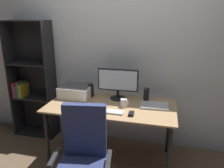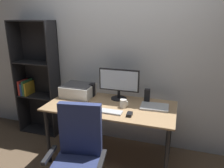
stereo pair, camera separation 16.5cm
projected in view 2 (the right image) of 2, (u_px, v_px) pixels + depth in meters
name	position (u px, v px, depth m)	size (l,w,h in m)	color
ground_plane	(111.00, 157.00, 2.82)	(12.00, 12.00, 0.00)	brown
back_wall	(123.00, 52.00, 2.92)	(6.40, 0.10, 2.60)	silver
desk	(111.00, 111.00, 2.62)	(1.53, 0.75, 0.74)	tan
monitor	(119.00, 82.00, 2.73)	(0.52, 0.20, 0.39)	black
keyboard	(109.00, 112.00, 2.40)	(0.29, 0.11, 0.02)	#B7BABC
mouse	(130.00, 114.00, 2.32)	(0.06, 0.10, 0.03)	black
coffee_mug	(123.00, 103.00, 2.52)	(0.09, 0.08, 0.10)	white
laptop	(155.00, 107.00, 2.52)	(0.32, 0.23, 0.02)	#B7BABC
speaker_left	(92.00, 90.00, 2.87)	(0.06, 0.07, 0.17)	black
speaker_right	(147.00, 96.00, 2.66)	(0.06, 0.07, 0.17)	black
printer	(78.00, 90.00, 2.88)	(0.40, 0.34, 0.16)	silver
paper_sheet	(80.00, 110.00, 2.46)	(0.21, 0.30, 0.00)	white
office_chair	(78.00, 165.00, 1.98)	(0.56, 0.54, 1.01)	#232326
bookshelf	(37.00, 80.00, 3.28)	(0.64, 0.28, 1.71)	black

